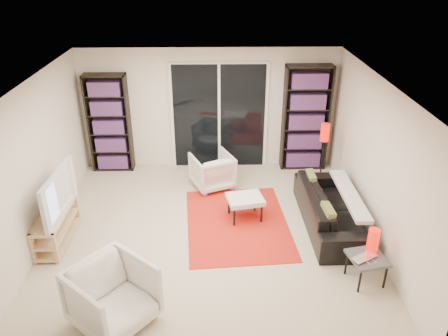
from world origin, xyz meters
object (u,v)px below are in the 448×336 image
at_px(sofa, 331,209).
at_px(tv_stand, 56,226).
at_px(ottoman, 245,200).
at_px(bookshelf_right, 306,118).
at_px(side_table, 367,260).
at_px(floor_lamp, 324,140).
at_px(armchair_front, 113,296).
at_px(bookshelf_left, 109,124).
at_px(armchair_back, 212,171).

bearing_deg(sofa, tv_stand, 93.92).
bearing_deg(tv_stand, ottoman, 11.09).
bearing_deg(ottoman, tv_stand, -168.91).
height_order(bookshelf_right, side_table, bookshelf_right).
height_order(ottoman, floor_lamp, floor_lamp).
bearing_deg(armchair_front, bookshelf_left, 52.22).
bearing_deg(bookshelf_right, ottoman, -124.28).
bearing_deg(side_table, sofa, 96.45).
distance_m(armchair_front, floor_lamp, 4.73).
bearing_deg(floor_lamp, ottoman, -141.66).
bearing_deg(bookshelf_left, ottoman, -36.80).
relative_size(sofa, armchair_front, 2.41).
bearing_deg(armchair_back, bookshelf_right, -179.44).
bearing_deg(ottoman, sofa, -9.46).
distance_m(tv_stand, floor_lamp, 4.81).
distance_m(bookshelf_right, side_table, 3.56).
height_order(tv_stand, armchair_back, armchair_back).
bearing_deg(side_table, floor_lamp, 89.90).
relative_size(ottoman, floor_lamp, 0.54).
height_order(armchair_back, side_table, armchair_back).
distance_m(bookshelf_left, floor_lamp, 4.13).
xyz_separation_m(bookshelf_right, floor_lamp, (0.22, -0.71, -0.15)).
xyz_separation_m(tv_stand, armchair_back, (2.36, 1.68, 0.06)).
distance_m(sofa, ottoman, 1.38).
bearing_deg(armchair_front, floor_lamp, -2.55).
xyz_separation_m(ottoman, floor_lamp, (1.52, 1.20, 0.55)).
bearing_deg(side_table, ottoman, 133.82).
xyz_separation_m(bookshelf_left, side_table, (4.06, -3.49, -0.62)).
relative_size(bookshelf_right, floor_lamp, 1.75).
bearing_deg(floor_lamp, sofa, -96.29).
xyz_separation_m(ottoman, side_table, (1.51, -1.58, 0.01)).
bearing_deg(tv_stand, armchair_back, 35.35).
height_order(tv_stand, armchair_front, armchair_front).
distance_m(tv_stand, armchair_back, 2.90).
relative_size(bookshelf_left, tv_stand, 1.65).
xyz_separation_m(bookshelf_left, bookshelf_right, (3.85, -0.00, 0.07)).
xyz_separation_m(tv_stand, floor_lamp, (4.43, 1.77, 0.63)).
distance_m(bookshelf_left, ottoman, 3.25).
bearing_deg(armchair_back, bookshelf_left, -44.70).
distance_m(tv_stand, side_table, 4.54).
xyz_separation_m(armchair_back, armchair_front, (-1.15, -3.34, 0.07)).
bearing_deg(bookshelf_left, armchair_back, -21.77).
distance_m(armchair_front, side_table, 3.28).
height_order(bookshelf_right, ottoman, bookshelf_right).
height_order(bookshelf_right, armchair_front, bookshelf_right).
bearing_deg(side_table, bookshelf_left, 139.38).
xyz_separation_m(sofa, armchair_back, (-1.91, 1.33, 0.02)).
distance_m(tv_stand, sofa, 4.28).
height_order(bookshelf_left, sofa, bookshelf_left).
xyz_separation_m(sofa, ottoman, (-1.36, 0.23, 0.04)).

